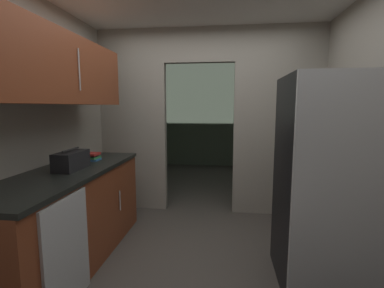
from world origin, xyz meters
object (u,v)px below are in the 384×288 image
at_px(refrigerator, 328,183).
at_px(dishwasher, 67,254).
at_px(book_stack, 93,157).
at_px(boombox, 71,161).

distance_m(refrigerator, dishwasher, 2.10).
xyz_separation_m(refrigerator, book_stack, (-2.29, 0.50, 0.08)).
bearing_deg(book_stack, boombox, -89.06).
bearing_deg(book_stack, dishwasher, -73.86).
height_order(refrigerator, boombox, refrigerator).
height_order(refrigerator, book_stack, refrigerator).
distance_m(dishwasher, book_stack, 1.22).
bearing_deg(dishwasher, book_stack, 106.14).
distance_m(refrigerator, boombox, 2.28).
height_order(refrigerator, dishwasher, refrigerator).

